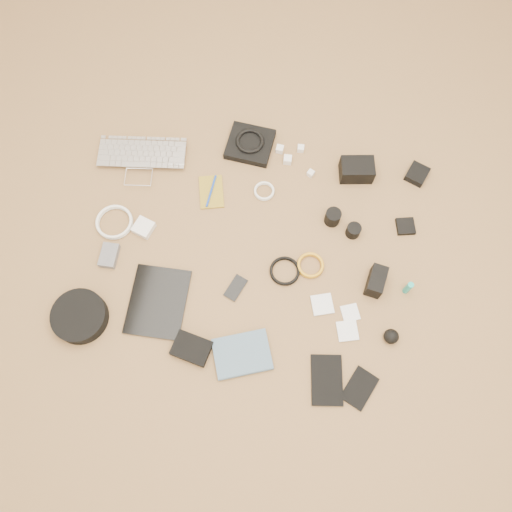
% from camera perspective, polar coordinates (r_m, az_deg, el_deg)
% --- Properties ---
extents(laptop, '(0.42, 0.32, 0.03)m').
position_cam_1_polar(laptop, '(2.24, -13.01, 10.16)').
color(laptop, silver).
rests_on(laptop, ground).
extents(headphone_pouch, '(0.20, 0.19, 0.03)m').
position_cam_1_polar(headphone_pouch, '(2.23, -0.69, 12.65)').
color(headphone_pouch, black).
rests_on(headphone_pouch, ground).
extents(headphones, '(0.16, 0.16, 0.02)m').
position_cam_1_polar(headphones, '(2.21, -0.70, 13.00)').
color(headphones, black).
rests_on(headphones, headphone_pouch).
extents(charger_a, '(0.03, 0.03, 0.03)m').
position_cam_1_polar(charger_a, '(2.23, 2.74, 12.10)').
color(charger_a, white).
rests_on(charger_a, ground).
extents(charger_b, '(0.04, 0.04, 0.03)m').
position_cam_1_polar(charger_b, '(2.20, 3.63, 10.92)').
color(charger_b, white).
rests_on(charger_b, ground).
extents(charger_c, '(0.03, 0.03, 0.03)m').
position_cam_1_polar(charger_c, '(2.23, 5.13, 12.14)').
color(charger_c, white).
rests_on(charger_c, ground).
extents(charger_d, '(0.03, 0.03, 0.02)m').
position_cam_1_polar(charger_d, '(2.18, 6.27, 9.38)').
color(charger_d, white).
rests_on(charger_d, ground).
extents(dslr_camera, '(0.16, 0.12, 0.08)m').
position_cam_1_polar(dslr_camera, '(2.18, 11.43, 9.64)').
color(dslr_camera, black).
rests_on(dslr_camera, ground).
extents(lens_pouch, '(0.11, 0.11, 0.03)m').
position_cam_1_polar(lens_pouch, '(2.26, 17.93, 8.90)').
color(lens_pouch, black).
rests_on(lens_pouch, ground).
extents(notebook_olive, '(0.14, 0.18, 0.01)m').
position_cam_1_polar(notebook_olive, '(2.14, -5.12, 7.30)').
color(notebook_olive, olive).
rests_on(notebook_olive, ground).
extents(pen_blue, '(0.01, 0.15, 0.01)m').
position_cam_1_polar(pen_blue, '(2.13, -5.14, 7.41)').
color(pen_blue, '#153CB1').
rests_on(pen_blue, notebook_olive).
extents(cable_white_a, '(0.11, 0.11, 0.01)m').
position_cam_1_polar(cable_white_a, '(2.13, 0.94, 7.36)').
color(cable_white_a, white).
rests_on(cable_white_a, ground).
extents(lens_a, '(0.07, 0.07, 0.07)m').
position_cam_1_polar(lens_a, '(2.07, 8.76, 4.41)').
color(lens_a, black).
rests_on(lens_a, ground).
extents(lens_b, '(0.07, 0.07, 0.05)m').
position_cam_1_polar(lens_b, '(2.06, 11.07, 2.87)').
color(lens_b, black).
rests_on(lens_b, ground).
extents(card_reader, '(0.09, 0.09, 0.02)m').
position_cam_1_polar(card_reader, '(2.14, 16.71, 3.27)').
color(card_reader, black).
rests_on(card_reader, ground).
extents(power_brick, '(0.09, 0.09, 0.03)m').
position_cam_1_polar(power_brick, '(2.09, -12.72, 3.19)').
color(power_brick, white).
rests_on(power_brick, ground).
extents(cable_white_b, '(0.17, 0.17, 0.01)m').
position_cam_1_polar(cable_white_b, '(2.14, -15.84, 3.68)').
color(cable_white_b, white).
rests_on(cable_white_b, ground).
extents(cable_black, '(0.15, 0.15, 0.01)m').
position_cam_1_polar(cable_black, '(1.99, 3.30, -1.77)').
color(cable_black, black).
rests_on(cable_black, ground).
extents(cable_yellow, '(0.14, 0.14, 0.01)m').
position_cam_1_polar(cable_yellow, '(2.00, 6.22, -1.12)').
color(cable_yellow, '#C98D17').
rests_on(cable_yellow, ground).
extents(flash, '(0.07, 0.12, 0.08)m').
position_cam_1_polar(flash, '(1.99, 13.56, -2.81)').
color(flash, black).
rests_on(flash, ground).
extents(lens_cleaner, '(0.03, 0.03, 0.08)m').
position_cam_1_polar(lens_cleaner, '(2.02, 16.98, -3.49)').
color(lens_cleaner, teal).
rests_on(lens_cleaner, ground).
extents(battery_charger, '(0.07, 0.10, 0.03)m').
position_cam_1_polar(battery_charger, '(2.08, -16.44, 0.06)').
color(battery_charger, '#5B5B60').
rests_on(battery_charger, ground).
extents(tablet, '(0.24, 0.30, 0.01)m').
position_cam_1_polar(tablet, '(1.98, -11.14, -5.14)').
color(tablet, black).
rests_on(tablet, ground).
extents(phone, '(0.08, 0.11, 0.01)m').
position_cam_1_polar(phone, '(1.97, -2.33, -3.66)').
color(phone, black).
rests_on(phone, ground).
extents(filter_case_left, '(0.10, 0.10, 0.01)m').
position_cam_1_polar(filter_case_left, '(1.96, 7.58, -5.52)').
color(filter_case_left, silver).
rests_on(filter_case_left, ground).
extents(filter_case_mid, '(0.10, 0.10, 0.01)m').
position_cam_1_polar(filter_case_mid, '(1.95, 10.40, -8.42)').
color(filter_case_mid, silver).
rests_on(filter_case_mid, ground).
extents(filter_case_right, '(0.09, 0.09, 0.01)m').
position_cam_1_polar(filter_case_right, '(1.97, 10.71, -6.40)').
color(filter_case_right, silver).
rests_on(filter_case_right, ground).
extents(air_blower, '(0.06, 0.06, 0.06)m').
position_cam_1_polar(air_blower, '(1.96, 15.19, -8.86)').
color(air_blower, black).
rests_on(air_blower, ground).
extents(headphone_case, '(0.26, 0.26, 0.06)m').
position_cam_1_polar(headphone_case, '(2.02, -19.49, -6.52)').
color(headphone_case, black).
rests_on(headphone_case, ground).
extents(drive_case, '(0.15, 0.12, 0.03)m').
position_cam_1_polar(drive_case, '(1.91, -7.37, -10.42)').
color(drive_case, black).
rests_on(drive_case, ground).
extents(paperback, '(0.25, 0.23, 0.02)m').
position_cam_1_polar(paperback, '(1.89, -1.12, -13.45)').
color(paperback, '#476179').
rests_on(paperback, ground).
extents(notebook_black_a, '(0.15, 0.20, 0.01)m').
position_cam_1_polar(notebook_black_a, '(1.91, 8.09, -13.85)').
color(notebook_black_a, black).
rests_on(notebook_black_a, ground).
extents(notebook_black_b, '(0.14, 0.16, 0.01)m').
position_cam_1_polar(notebook_black_b, '(1.93, 11.76, -14.57)').
color(notebook_black_b, black).
rests_on(notebook_black_b, ground).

